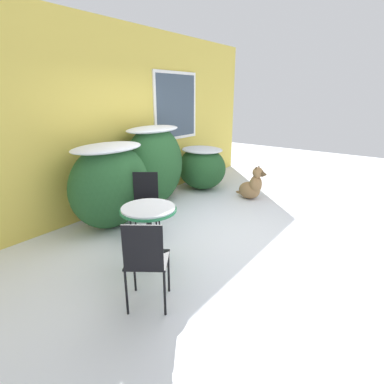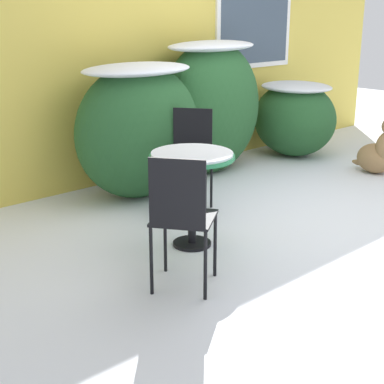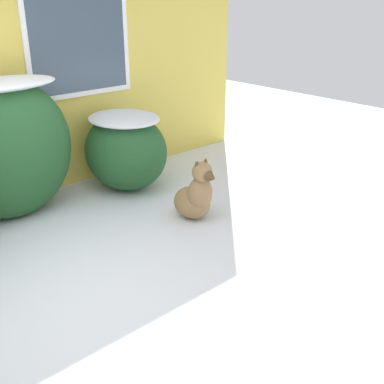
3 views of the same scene
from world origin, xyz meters
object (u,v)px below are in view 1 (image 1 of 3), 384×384
patio_chair_near_table (145,201)px  dog (252,187)px  patio_table (149,217)px  patio_chair_far_side (146,259)px

patio_chair_near_table → dog: patio_chair_near_table is taller
patio_table → patio_chair_near_table: bearing=48.6°
patio_chair_near_table → patio_table: bearing=-78.6°
patio_chair_near_table → patio_chair_far_side: same height
patio_chair_near_table → patio_chair_far_side: (-1.14, -1.16, 0.00)m
patio_chair_far_side → patio_table: bearing=-82.9°
patio_table → patio_chair_far_side: patio_chair_far_side is taller
patio_chair_near_table → dog: size_ratio=1.36×
patio_chair_near_table → patio_chair_far_side: 1.63m
patio_table → patio_chair_far_side: size_ratio=0.81×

